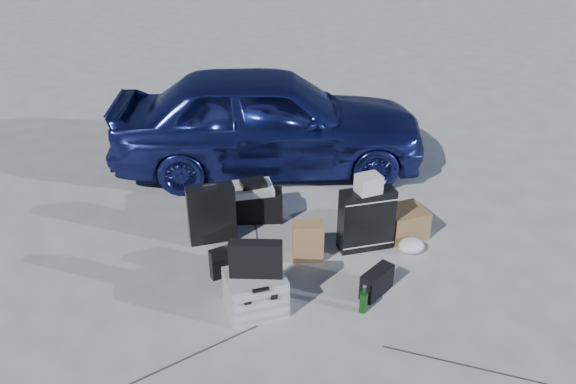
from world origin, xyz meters
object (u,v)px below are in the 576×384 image
at_px(briefcase, 230,260).
at_px(suitcase_left, 211,214).
at_px(duffel_bag, 252,206).
at_px(green_bottle, 364,299).
at_px(car, 269,119).
at_px(pelican_case, 255,292).
at_px(suitcase_right, 366,220).
at_px(cardboard_box, 404,222).

relative_size(briefcase, suitcase_left, 0.63).
relative_size(duffel_bag, green_bottle, 2.41).
bearing_deg(car, suitcase_left, 159.72).
relative_size(car, pelican_case, 7.87).
distance_m(pelican_case, briefcase, 0.57).
distance_m(car, pelican_case, 2.83).
xyz_separation_m(pelican_case, green_bottle, (0.87, -0.30, -0.04)).
bearing_deg(suitcase_right, pelican_case, -152.81).
relative_size(suitcase_left, suitcase_right, 0.96).
relative_size(briefcase, green_bottle, 1.44).
bearing_deg(cardboard_box, green_bottle, -131.55).
distance_m(car, duffel_bag, 1.39).
bearing_deg(car, suitcase_right, -154.09).
xyz_separation_m(car, green_bottle, (0.05, -2.96, -0.52)).
height_order(suitcase_left, suitcase_right, suitcase_right).
bearing_deg(suitcase_left, duffel_bag, 30.85).
distance_m(briefcase, suitcase_right, 1.40).
bearing_deg(suitcase_right, briefcase, -176.14).
xyz_separation_m(pelican_case, suitcase_left, (-0.17, 1.18, 0.13)).
relative_size(pelican_case, green_bottle, 1.82).
bearing_deg(briefcase, pelican_case, -91.47).
bearing_deg(green_bottle, pelican_case, 161.03).
bearing_deg(suitcase_left, car, 56.41).
bearing_deg(briefcase, cardboard_box, -8.42).
height_order(car, cardboard_box, car).
distance_m(pelican_case, suitcase_right, 1.42).
xyz_separation_m(suitcase_right, cardboard_box, (0.48, 0.09, -0.17)).
bearing_deg(duffel_bag, suitcase_left, -135.38).
bearing_deg(briefcase, duffel_bag, 51.88).
distance_m(car, green_bottle, 3.01).
xyz_separation_m(duffel_bag, cardboard_box, (1.44, -0.77, -0.01)).
distance_m(briefcase, suitcase_left, 0.64).
bearing_deg(duffel_bag, car, 81.07).
height_order(duffel_bag, green_bottle, duffel_bag).
xyz_separation_m(car, briefcase, (-0.94, -2.11, -0.51)).
height_order(briefcase, green_bottle, briefcase).
relative_size(car, suitcase_left, 6.24).
distance_m(suitcase_right, green_bottle, 1.01).
distance_m(car, cardboard_box, 2.23).
height_order(suitcase_left, green_bottle, suitcase_left).
height_order(briefcase, cardboard_box, cardboard_box).
bearing_deg(green_bottle, cardboard_box, 48.45).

